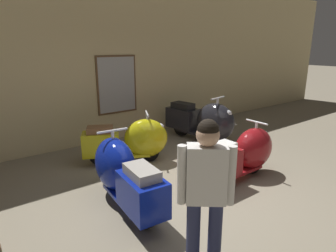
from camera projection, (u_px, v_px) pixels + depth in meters
name	position (u px, v px, depth m)	size (l,w,h in m)	color
ground_plane	(200.00, 193.00, 4.42)	(60.00, 60.00, 0.00)	gray
showroom_back_wall	(94.00, 58.00, 6.34)	(18.00, 0.63, 3.82)	#CCB784
scooter_0	(122.00, 173.00, 4.03)	(0.64, 1.72, 1.03)	black
scooter_1	(133.00, 140.00, 5.48)	(1.62, 1.13, 0.97)	black
scooter_2	(244.00, 154.00, 4.84)	(1.56, 0.50, 0.95)	black
scooter_3	(205.00, 121.00, 6.65)	(0.82, 1.85, 1.09)	black
visitor_0	(206.00, 189.00, 2.67)	(0.43, 0.40, 1.58)	black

